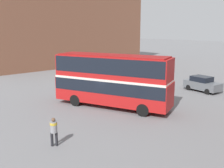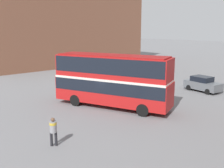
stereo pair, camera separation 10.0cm
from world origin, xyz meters
TOP-DOWN VIEW (x-y plane):
  - ground_plane at (0.00, 0.00)m, footprint 240.00×240.00m
  - building_row_left at (-27.63, 12.97)m, footprint 11.79×31.06m
  - double_decker_bus at (0.70, 0.41)m, footprint 10.65×6.36m
  - pedestrian_foreground at (4.39, -7.41)m, footprint 0.60×0.60m
  - parked_car_kerb_near at (-6.67, 12.72)m, footprint 4.65×2.59m
  - parked_car_kerb_far at (2.81, 11.97)m, footprint 4.12×2.16m

SIDE VIEW (x-z plane):
  - ground_plane at x=0.00m, z-range 0.00..0.00m
  - parked_car_kerb_near at x=-6.67m, z-range 0.02..1.57m
  - parked_car_kerb_far at x=2.81m, z-range -0.01..1.67m
  - pedestrian_foreground at x=4.39m, z-range 0.20..1.97m
  - double_decker_bus at x=0.70m, z-range 0.34..5.02m
  - building_row_left at x=-27.63m, z-range 0.01..15.41m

